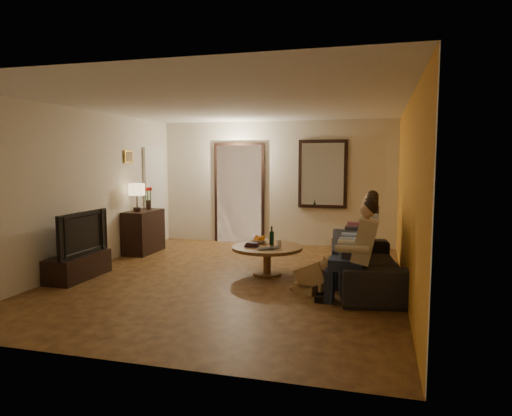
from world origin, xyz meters
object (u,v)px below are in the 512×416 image
(person_b, at_px, (361,247))
(bowl, at_px, (259,241))
(person_d, at_px, (364,234))
(dog, at_px, (312,274))
(dresser, at_px, (144,232))
(table_lamp, at_px, (137,197))
(laptop, at_px, (269,249))
(person_a, at_px, (359,256))
(sofa, at_px, (369,262))
(tv, at_px, (77,233))
(tv_stand, at_px, (78,266))
(person_c, at_px, (363,240))
(wine_bottle, at_px, (272,236))
(coffee_table, at_px, (267,260))

(person_b, relative_size, bowl, 4.63)
(person_d, height_order, dog, person_d)
(dresser, bearing_deg, table_lamp, -90.00)
(laptop, bearing_deg, person_a, -62.88)
(sofa, height_order, laptop, sofa)
(tv, bearing_deg, dog, -88.78)
(tv_stand, relative_size, bowl, 4.22)
(sofa, bearing_deg, person_b, 152.69)
(tv_stand, height_order, person_a, person_a)
(bowl, bearing_deg, table_lamp, 166.43)
(person_c, distance_m, laptop, 1.40)
(tv, bearing_deg, person_d, -68.29)
(table_lamp, height_order, person_d, table_lamp)
(sofa, distance_m, bowl, 1.78)
(person_d, bearing_deg, wine_bottle, -156.82)
(person_c, bearing_deg, tv_stand, -165.76)
(person_d, bearing_deg, tv_stand, -158.29)
(person_c, height_order, laptop, person_c)
(person_d, distance_m, dog, 1.72)
(dresser, relative_size, person_c, 0.77)
(tv_stand, height_order, sofa, sofa)
(tv_stand, distance_m, tv, 0.51)
(person_a, height_order, wine_bottle, person_a)
(tv, relative_size, laptop, 3.44)
(person_b, distance_m, person_c, 0.60)
(dresser, height_order, person_c, person_c)
(bowl, bearing_deg, person_d, 16.37)
(coffee_table, bearing_deg, sofa, -7.48)
(person_c, bearing_deg, table_lamp, 169.99)
(sofa, xyz_separation_m, wine_bottle, (-1.49, 0.30, 0.26))
(dresser, relative_size, wine_bottle, 2.97)
(table_lamp, xyz_separation_m, tv_stand, (0.00, -1.79, -0.91))
(person_d, bearing_deg, bowl, -163.63)
(table_lamp, relative_size, person_c, 0.45)
(person_c, xyz_separation_m, person_d, (0.00, 0.60, 0.00))
(dresser, height_order, dog, dresser)
(person_b, xyz_separation_m, person_c, (0.00, 0.60, 0.00))
(person_a, height_order, coffee_table, person_a)
(sofa, bearing_deg, dog, 124.89)
(dog, bearing_deg, tv, -155.57)
(sofa, bearing_deg, person_d, -2.54)
(person_b, bearing_deg, person_c, 90.00)
(laptop, bearing_deg, table_lamp, 127.04)
(person_c, bearing_deg, person_b, -90.00)
(tv, xyz_separation_m, person_d, (4.16, 1.65, -0.09))
(dresser, distance_m, person_a, 4.69)
(person_a, distance_m, person_c, 1.20)
(table_lamp, distance_m, tv_stand, 2.01)
(tv, distance_m, wine_bottle, 2.96)
(laptop, bearing_deg, dresser, 123.27)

